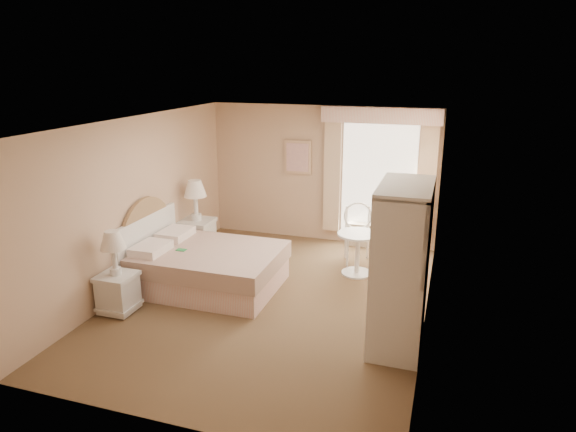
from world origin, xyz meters
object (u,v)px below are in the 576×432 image
(bed, at_px, (203,265))
(nightstand_near, at_px, (117,283))
(nightstand_far, at_px, (197,227))
(cafe_chair, at_px, (358,228))
(armoire, at_px, (401,280))
(round_table, at_px, (358,247))

(bed, distance_m, nightstand_near, 1.31)
(nightstand_far, distance_m, cafe_chair, 2.76)
(nightstand_near, distance_m, armoire, 3.69)
(bed, height_order, round_table, bed)
(cafe_chair, distance_m, armoire, 2.62)
(nightstand_near, bearing_deg, nightstand_far, 90.00)
(round_table, height_order, armoire, armoire)
(bed, relative_size, armoire, 1.07)
(nightstand_near, distance_m, nightstand_far, 2.28)
(nightstand_far, bearing_deg, armoire, -27.48)
(round_table, distance_m, cafe_chair, 0.57)
(nightstand_near, bearing_deg, round_table, 38.83)
(bed, height_order, nightstand_near, bed)
(round_table, relative_size, armoire, 0.35)
(nightstand_near, distance_m, round_table, 3.61)
(bed, bearing_deg, armoire, -13.70)
(nightstand_far, distance_m, round_table, 2.81)
(bed, bearing_deg, round_table, 29.13)
(bed, xyz_separation_m, nightstand_near, (-0.72, -1.09, 0.09))
(bed, xyz_separation_m, round_table, (2.09, 1.17, 0.12))
(bed, distance_m, cafe_chair, 2.64)
(bed, height_order, nightstand_far, nightstand_far)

